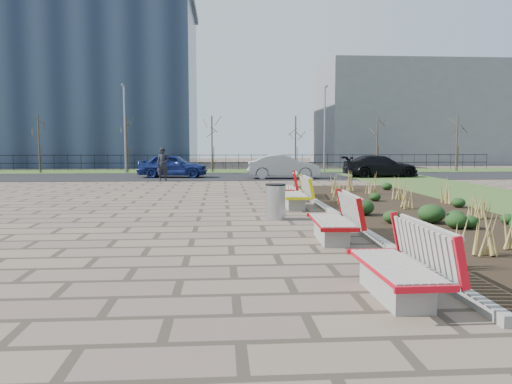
{
  "coord_description": "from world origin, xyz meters",
  "views": [
    {
      "loc": [
        0.64,
        -9.28,
        2.11
      ],
      "look_at": [
        1.5,
        3.0,
        0.9
      ],
      "focal_mm": 35.0,
      "sensor_mm": 36.0,
      "label": 1
    }
  ],
  "objects": [
    {
      "name": "car_blue",
      "position": [
        -2.3,
        21.45,
        0.74
      ],
      "size": [
        4.38,
        2.17,
        1.43
      ],
      "primitive_type": "imported",
      "rotation": [
        0.0,
        0.0,
        1.45
      ],
      "color": "navy",
      "rests_on": "road"
    },
    {
      "name": "planting_curb",
      "position": [
        3.92,
        5.0,
        0.07
      ],
      "size": [
        0.16,
        18.0,
        0.15
      ],
      "primitive_type": "cube",
      "color": "gray",
      "rests_on": "ground"
    },
    {
      "name": "planting_bed",
      "position": [
        6.25,
        5.0,
        0.05
      ],
      "size": [
        4.5,
        18.0,
        0.1
      ],
      "primitive_type": "cube",
      "color": "black",
      "rests_on": "ground"
    },
    {
      "name": "bench_b",
      "position": [
        3.0,
        1.22,
        0.5
      ],
      "size": [
        0.99,
        2.14,
        1.0
      ],
      "primitive_type": null,
      "rotation": [
        0.0,
        0.0,
        -0.04
      ],
      "color": "#B90C10",
      "rests_on": "ground"
    },
    {
      "name": "tree_a",
      "position": [
        -12.0,
        26.5,
        2.04
      ],
      "size": [
        1.4,
        1.4,
        4.0
      ],
      "primitive_type": null,
      "color": "#4C3D2D",
      "rests_on": "grass_verge_far"
    },
    {
      "name": "tree_d",
      "position": [
        6.0,
        26.5,
        2.04
      ],
      "size": [
        1.4,
        1.4,
        4.0
      ],
      "primitive_type": null,
      "color": "#4C3D2D",
      "rests_on": "grass_verge_far"
    },
    {
      "name": "car_silver",
      "position": [
        4.33,
        20.02,
        0.72
      ],
      "size": [
        4.31,
        1.69,
        1.4
      ],
      "primitive_type": "imported",
      "rotation": [
        0.0,
        0.0,
        1.52
      ],
      "color": "gray",
      "rests_on": "road"
    },
    {
      "name": "bench_c",
      "position": [
        3.0,
        6.72,
        0.5
      ],
      "size": [
        0.94,
        2.12,
        1.0
      ],
      "primitive_type": null,
      "rotation": [
        0.0,
        0.0,
        -0.02
      ],
      "color": "yellow",
      "rests_on": "ground"
    },
    {
      "name": "pedestrian",
      "position": [
        -2.56,
        18.43,
        0.93
      ],
      "size": [
        0.68,
        0.45,
        1.85
      ],
      "primitive_type": "imported",
      "rotation": [
        0.0,
        0.0,
        -0.0
      ],
      "color": "black",
      "rests_on": "ground"
    },
    {
      "name": "tree_e",
      "position": [
        12.0,
        26.5,
        2.04
      ],
      "size": [
        1.4,
        1.4,
        4.0
      ],
      "primitive_type": null,
      "color": "#4C3D2D",
      "rests_on": "grass_verge_far"
    },
    {
      "name": "building_grey",
      "position": [
        20.0,
        42.0,
        5.0
      ],
      "size": [
        18.0,
        12.0,
        10.0
      ],
      "primitive_type": "cube",
      "color": "slate",
      "rests_on": "ground"
    },
    {
      "name": "lamp_east",
      "position": [
        8.0,
        26.0,
        3.04
      ],
      "size": [
        0.24,
        0.6,
        6.0
      ],
      "primitive_type": null,
      "color": "gray",
      "rests_on": "grass_verge_far"
    },
    {
      "name": "bench_a",
      "position": [
        3.0,
        -2.76,
        0.5
      ],
      "size": [
        0.93,
        2.11,
        1.0
      ],
      "primitive_type": null,
      "rotation": [
        0.0,
        0.0,
        0.02
      ],
      "color": "red",
      "rests_on": "ground"
    },
    {
      "name": "grass_verge_far",
      "position": [
        0.0,
        28.0,
        0.02
      ],
      "size": [
        80.0,
        5.0,
        0.04
      ],
      "primitive_type": "cube",
      "color": "#33511E",
      "rests_on": "ground"
    },
    {
      "name": "car_black",
      "position": [
        10.4,
        20.7,
        0.69
      ],
      "size": [
        4.68,
        2.1,
        1.33
      ],
      "primitive_type": "imported",
      "rotation": [
        0.0,
        0.0,
        1.62
      ],
      "color": "black",
      "rests_on": "road"
    },
    {
      "name": "road",
      "position": [
        0.0,
        22.0,
        0.01
      ],
      "size": [
        80.0,
        7.0,
        0.02
      ],
      "primitive_type": "cube",
      "color": "black",
      "rests_on": "ground"
    },
    {
      "name": "litter_bin",
      "position": [
        2.14,
        4.38,
        0.48
      ],
      "size": [
        0.54,
        0.54,
        0.97
      ],
      "primitive_type": "cylinder",
      "color": "#B2B2B7",
      "rests_on": "ground"
    },
    {
      "name": "tree_c",
      "position": [
        0.0,
        26.5,
        2.04
      ],
      "size": [
        1.4,
        1.4,
        4.0
      ],
      "primitive_type": null,
      "color": "#4C3D2D",
      "rests_on": "grass_verge_far"
    },
    {
      "name": "tree_f",
      "position": [
        18.0,
        26.5,
        2.04
      ],
      "size": [
        1.4,
        1.4,
        4.0
      ],
      "primitive_type": null,
      "color": "#4C3D2D",
      "rests_on": "grass_verge_far"
    },
    {
      "name": "railing_fence",
      "position": [
        0.0,
        29.5,
        0.64
      ],
      "size": [
        44.0,
        0.1,
        1.2
      ],
      "primitive_type": null,
      "color": "black",
      "rests_on": "grass_verge_far"
    },
    {
      "name": "ground",
      "position": [
        0.0,
        0.0,
        0.0
      ],
      "size": [
        120.0,
        120.0,
        0.0
      ],
      "primitive_type": "plane",
      "color": "#6E5D4B",
      "rests_on": "ground"
    },
    {
      "name": "tree_b",
      "position": [
        -6.0,
        26.5,
        2.04
      ],
      "size": [
        1.4,
        1.4,
        4.0
      ],
      "primitive_type": null,
      "color": "#4C3D2D",
      "rests_on": "grass_verge_far"
    },
    {
      "name": "bench_d",
      "position": [
        3.0,
        9.17,
        0.5
      ],
      "size": [
        1.17,
        2.2,
        1.0
      ],
      "primitive_type": null,
      "rotation": [
        0.0,
        0.0,
        -0.13
      ],
      "color": "red",
      "rests_on": "ground"
    },
    {
      "name": "lamp_west",
      "position": [
        -6.0,
        26.0,
        3.04
      ],
      "size": [
        0.24,
        0.6,
        6.0
      ],
      "primitive_type": null,
      "color": "gray",
      "rests_on": "grass_verge_far"
    }
  ]
}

